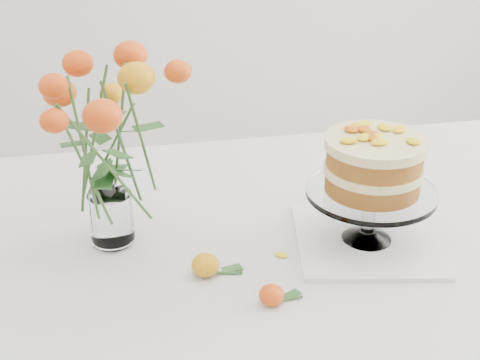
% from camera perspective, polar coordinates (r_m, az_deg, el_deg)
% --- Properties ---
extents(table, '(1.43, 0.93, 0.76)m').
position_cam_1_polar(table, '(1.42, 7.14, -6.49)').
color(table, tan).
rests_on(table, ground).
extents(napkin, '(0.31, 0.31, 0.01)m').
position_cam_1_polar(napkin, '(1.33, 10.72, -5.06)').
color(napkin, silver).
rests_on(napkin, table).
extents(cake_stand, '(0.25, 0.25, 0.22)m').
position_cam_1_polar(cake_stand, '(1.25, 11.30, 0.85)').
color(cake_stand, white).
rests_on(cake_stand, napkin).
extents(rose_vase, '(0.31, 0.31, 0.42)m').
position_cam_1_polar(rose_vase, '(1.21, -11.71, 4.75)').
color(rose_vase, white).
rests_on(rose_vase, table).
extents(loose_rose_near, '(0.09, 0.05, 0.04)m').
position_cam_1_polar(loose_rose_near, '(1.20, -2.95, -7.26)').
color(loose_rose_near, '#FDAA16').
rests_on(loose_rose_near, table).
extents(loose_rose_far, '(0.08, 0.04, 0.04)m').
position_cam_1_polar(loose_rose_far, '(1.14, 2.73, -9.77)').
color(loose_rose_far, '#D2490A').
rests_on(loose_rose_far, table).
extents(stray_petal_a, '(0.03, 0.02, 0.00)m').
position_cam_1_polar(stray_petal_a, '(1.27, 3.53, -6.40)').
color(stray_petal_a, yellow).
rests_on(stray_petal_a, table).
extents(stray_petal_b, '(0.03, 0.02, 0.00)m').
position_cam_1_polar(stray_petal_b, '(1.26, 8.43, -6.83)').
color(stray_petal_b, yellow).
rests_on(stray_petal_b, table).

